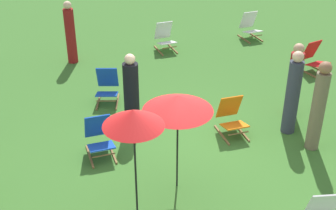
# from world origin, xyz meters

# --- Properties ---
(ground_plane) EXTENTS (40.00, 40.00, 0.00)m
(ground_plane) POSITION_xyz_m (0.00, 0.00, 0.00)
(ground_plane) COLOR #386B28
(deckchair_2) EXTENTS (0.53, 0.79, 0.83)m
(deckchair_2) POSITION_xyz_m (1.09, 5.27, 0.37)
(deckchair_2) COLOR olive
(deckchair_2) RESTS_ON ground
(deckchair_5) EXTENTS (0.50, 0.77, 0.83)m
(deckchair_5) POSITION_xyz_m (1.17, 0.56, 0.37)
(deckchair_5) COLOR olive
(deckchair_5) RESTS_ON ground
(deckchair_7) EXTENTS (0.66, 0.86, 0.83)m
(deckchair_7) POSITION_xyz_m (-1.05, 2.62, 0.37)
(deckchair_7) COLOR olive
(deckchair_7) RESTS_ON ground
(deckchair_9) EXTENTS (0.51, 0.78, 0.83)m
(deckchair_9) POSITION_xyz_m (-1.55, 0.56, 0.37)
(deckchair_9) COLOR olive
(deckchair_9) RESTS_ON ground
(deckchair_10) EXTENTS (0.66, 0.86, 0.83)m
(deckchair_10) POSITION_xyz_m (4.43, 2.76, 0.37)
(deckchair_10) COLOR olive
(deckchair_10) RESTS_ON ground
(deckchair_11) EXTENTS (0.55, 0.80, 0.83)m
(deckchair_11) POSITION_xyz_m (3.85, 5.44, 0.37)
(deckchair_11) COLOR olive
(deckchair_11) RESTS_ON ground
(umbrella_0) EXTENTS (1.15, 1.15, 1.80)m
(umbrella_0) POSITION_xyz_m (-0.41, -0.77, 1.66)
(umbrella_0) COLOR black
(umbrella_0) RESTS_ON ground
(umbrella_2) EXTENTS (0.90, 0.90, 2.02)m
(umbrella_2) POSITION_xyz_m (-1.26, -1.40, 1.88)
(umbrella_2) COLOR black
(umbrella_2) RESTS_ON ground
(person_0) EXTENTS (0.38, 0.38, 1.80)m
(person_0) POSITION_xyz_m (2.34, 0.30, 0.86)
(person_0) COLOR #333847
(person_0) RESTS_ON ground
(person_1) EXTENTS (0.30, 0.30, 1.70)m
(person_1) POSITION_xyz_m (2.71, 0.88, 0.81)
(person_1) COLOR maroon
(person_1) RESTS_ON ground
(person_2) EXTENTS (0.42, 0.42, 1.67)m
(person_2) POSITION_xyz_m (-0.73, 1.37, 0.79)
(person_2) COLOR black
(person_2) RESTS_ON ground
(person_3) EXTENTS (0.33, 0.33, 1.71)m
(person_3) POSITION_xyz_m (-1.59, 5.14, 0.82)
(person_3) COLOR maroon
(person_3) RESTS_ON ground
(person_4) EXTENTS (0.31, 0.31, 1.85)m
(person_4) POSITION_xyz_m (2.51, -0.37, 0.91)
(person_4) COLOR #72664C
(person_4) RESTS_ON ground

